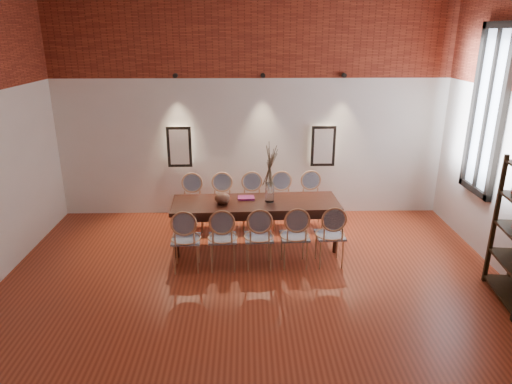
{
  "coord_description": "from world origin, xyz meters",
  "views": [
    {
      "loc": [
        -0.11,
        -4.61,
        3.25
      ],
      "look_at": [
        0.04,
        1.65,
        1.05
      ],
      "focal_mm": 32.0,
      "sensor_mm": 36.0,
      "label": 1
    }
  ],
  "objects_px": {
    "chair_near_c": "(259,237)",
    "chair_near_d": "(294,236)",
    "chair_near_a": "(186,239)",
    "chair_far_d": "(283,202)",
    "dining_table": "(255,224)",
    "chair_near_b": "(223,238)",
    "chair_far_e": "(312,201)",
    "chair_far_c": "(253,203)",
    "book": "(246,198)",
    "chair_near_e": "(330,235)",
    "vase": "(270,192)",
    "chair_far_a": "(192,204)",
    "chair_far_b": "(223,203)",
    "bowl": "(222,198)"
  },
  "relations": [
    {
      "from": "chair_near_c",
      "to": "chair_near_d",
      "type": "distance_m",
      "value": 0.52
    },
    {
      "from": "chair_near_a",
      "to": "chair_far_d",
      "type": "height_order",
      "value": "same"
    },
    {
      "from": "dining_table",
      "to": "chair_near_a",
      "type": "relative_size",
      "value": 2.76
    },
    {
      "from": "chair_near_a",
      "to": "chair_near_d",
      "type": "height_order",
      "value": "same"
    },
    {
      "from": "chair_near_b",
      "to": "chair_far_e",
      "type": "xyz_separation_m",
      "value": [
        1.49,
        1.46,
        0.0
      ]
    },
    {
      "from": "chair_far_c",
      "to": "chair_far_d",
      "type": "distance_m",
      "value": 0.52
    },
    {
      "from": "chair_near_c",
      "to": "book",
      "type": "distance_m",
      "value": 0.9
    },
    {
      "from": "chair_near_b",
      "to": "chair_far_c",
      "type": "xyz_separation_m",
      "value": [
        0.46,
        1.42,
        0.0
      ]
    },
    {
      "from": "dining_table",
      "to": "chair_near_e",
      "type": "height_order",
      "value": "chair_near_e"
    },
    {
      "from": "dining_table",
      "to": "chair_near_d",
      "type": "relative_size",
      "value": 2.76
    },
    {
      "from": "chair_near_e",
      "to": "chair_near_c",
      "type": "bearing_deg",
      "value": 180.0
    },
    {
      "from": "chair_near_b",
      "to": "chair_far_d",
      "type": "bearing_deg",
      "value": 53.32
    },
    {
      "from": "chair_near_b",
      "to": "vase",
      "type": "bearing_deg",
      "value": 43.2
    },
    {
      "from": "dining_table",
      "to": "chair_near_b",
      "type": "distance_m",
      "value": 0.88
    },
    {
      "from": "dining_table",
      "to": "chair_far_a",
      "type": "distance_m",
      "value": 1.26
    },
    {
      "from": "dining_table",
      "to": "chair_far_b",
      "type": "relative_size",
      "value": 2.76
    },
    {
      "from": "chair_far_b",
      "to": "chair_far_d",
      "type": "height_order",
      "value": "same"
    },
    {
      "from": "chair_near_d",
      "to": "chair_far_e",
      "type": "relative_size",
      "value": 1.0
    },
    {
      "from": "chair_near_b",
      "to": "chair_near_c",
      "type": "distance_m",
      "value": 0.52
    },
    {
      "from": "chair_near_c",
      "to": "vase",
      "type": "height_order",
      "value": "vase"
    },
    {
      "from": "chair_near_a",
      "to": "chair_near_c",
      "type": "xyz_separation_m",
      "value": [
        1.04,
        0.05,
        0.0
      ]
    },
    {
      "from": "chair_far_c",
      "to": "chair_far_d",
      "type": "bearing_deg",
      "value": 180.0
    },
    {
      "from": "chair_near_d",
      "to": "chair_far_c",
      "type": "bearing_deg",
      "value": 110.43
    },
    {
      "from": "chair_near_b",
      "to": "chair_near_c",
      "type": "xyz_separation_m",
      "value": [
        0.52,
        0.02,
        0.0
      ]
    },
    {
      "from": "dining_table",
      "to": "vase",
      "type": "distance_m",
      "value": 0.57
    },
    {
      "from": "chair_far_b",
      "to": "chair_far_e",
      "type": "bearing_deg",
      "value": 180.0
    },
    {
      "from": "chair_near_b",
      "to": "chair_far_d",
      "type": "distance_m",
      "value": 1.74
    },
    {
      "from": "dining_table",
      "to": "chair_near_a",
      "type": "bearing_deg",
      "value": -146.13
    },
    {
      "from": "chair_far_a",
      "to": "bowl",
      "type": "bearing_deg",
      "value": 125.08
    },
    {
      "from": "chair_far_a",
      "to": "book",
      "type": "xyz_separation_m",
      "value": [
        0.93,
        -0.52,
        0.3
      ]
    },
    {
      "from": "chair_near_b",
      "to": "book",
      "type": "xyz_separation_m",
      "value": [
        0.34,
        0.85,
        0.3
      ]
    },
    {
      "from": "bowl",
      "to": "chair_far_e",
      "type": "bearing_deg",
      "value": 28.3
    },
    {
      "from": "chair_near_e",
      "to": "chair_far_c",
      "type": "relative_size",
      "value": 1.0
    },
    {
      "from": "chair_near_e",
      "to": "chair_far_a",
      "type": "height_order",
      "value": "same"
    },
    {
      "from": "chair_near_c",
      "to": "chair_near_a",
      "type": "bearing_deg",
      "value": 180.0
    },
    {
      "from": "dining_table",
      "to": "chair_near_d",
      "type": "distance_m",
      "value": 0.88
    },
    {
      "from": "chair_far_e",
      "to": "chair_near_b",
      "type": "bearing_deg",
      "value": 41.83
    },
    {
      "from": "chair_near_a",
      "to": "bowl",
      "type": "height_order",
      "value": "chair_near_a"
    },
    {
      "from": "chair_near_a",
      "to": "chair_near_d",
      "type": "xyz_separation_m",
      "value": [
        1.56,
        0.07,
        0.0
      ]
    },
    {
      "from": "chair_near_d",
      "to": "chair_far_b",
      "type": "relative_size",
      "value": 1.0
    },
    {
      "from": "dining_table",
      "to": "chair_near_d",
      "type": "height_order",
      "value": "chair_near_d"
    },
    {
      "from": "chair_far_b",
      "to": "chair_far_e",
      "type": "distance_m",
      "value": 1.56
    },
    {
      "from": "chair_near_e",
      "to": "chair_far_c",
      "type": "bearing_deg",
      "value": 126.68
    },
    {
      "from": "chair_far_c",
      "to": "chair_far_e",
      "type": "bearing_deg",
      "value": 180.0
    },
    {
      "from": "dining_table",
      "to": "bowl",
      "type": "xyz_separation_m",
      "value": [
        -0.51,
        -0.07,
        0.46
      ]
    },
    {
      "from": "chair_near_c",
      "to": "chair_near_d",
      "type": "height_order",
      "value": "same"
    },
    {
      "from": "dining_table",
      "to": "vase",
      "type": "height_order",
      "value": "vase"
    },
    {
      "from": "chair_near_b",
      "to": "chair_far_a",
      "type": "xyz_separation_m",
      "value": [
        -0.58,
        1.37,
        0.0
      ]
    },
    {
      "from": "chair_far_d",
      "to": "bowl",
      "type": "relative_size",
      "value": 3.92
    },
    {
      "from": "chair_near_b",
      "to": "bowl",
      "type": "xyz_separation_m",
      "value": [
        -0.02,
        0.65,
        0.37
      ]
    }
  ]
}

